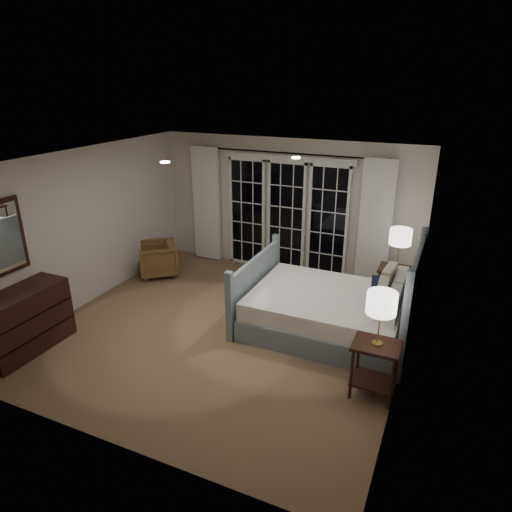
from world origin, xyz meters
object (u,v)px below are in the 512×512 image
at_px(lamp_left, 382,303).
at_px(dresser, 24,321).
at_px(bed, 331,310).
at_px(armchair, 158,259).
at_px(nightstand_left, 375,362).
at_px(nightstand_right, 395,282).
at_px(lamp_right, 401,237).

distance_m(lamp_left, dresser, 4.66).
height_order(bed, armchair, bed).
relative_size(nightstand_left, lamp_left, 1.08).
bearing_deg(nightstand_right, armchair, -174.20).
bearing_deg(armchair, bed, 39.29).
bearing_deg(nightstand_left, armchair, 156.45).
distance_m(bed, nightstand_left, 1.50).
height_order(nightstand_left, dresser, dresser).
height_order(nightstand_right, lamp_right, lamp_right).
xyz_separation_m(nightstand_right, lamp_right, (-0.00, 0.00, 0.75)).
relative_size(lamp_right, dresser, 0.52).
relative_size(bed, lamp_left, 3.68).
distance_m(nightstand_left, lamp_right, 2.45).
distance_m(bed, lamp_left, 1.72).
bearing_deg(dresser, lamp_right, 36.82).
distance_m(nightstand_left, nightstand_right, 2.34).
height_order(bed, nightstand_right, bed).
bearing_deg(armchair, dresser, -42.41).
bearing_deg(lamp_right, dresser, -143.18).
height_order(bed, nightstand_left, bed).
bearing_deg(nightstand_right, nightstand_left, -87.21).
bearing_deg(nightstand_right, bed, -123.63).
height_order(nightstand_left, lamp_right, lamp_right).
xyz_separation_m(lamp_left, dresser, (-4.49, -0.95, -0.77)).
relative_size(lamp_right, armchair, 0.93).
bearing_deg(lamp_left, lamp_right, 92.79).
bearing_deg(dresser, lamp_left, 11.89).
bearing_deg(bed, dresser, -149.21).
distance_m(bed, armchair, 3.58).
relative_size(bed, armchair, 3.40).
distance_m(nightstand_left, lamp_left, 0.75).
bearing_deg(bed, lamp_right, 56.37).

